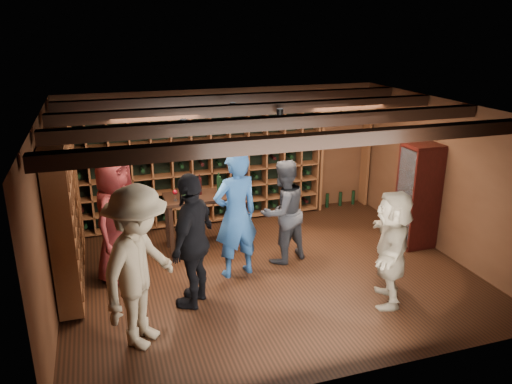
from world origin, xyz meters
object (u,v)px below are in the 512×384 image
object	(u,v)px
guest_beige	(392,248)
guest_red_floral	(116,219)
tasting_table	(204,202)
man_grey_suit	(283,212)
display_cabinet	(418,198)
guest_woman_black	(193,240)
man_blue_shirt	(236,215)
guest_khaki	(139,268)

from	to	relation	value
guest_beige	guest_red_floral	bearing A→B (deg)	-88.51
guest_red_floral	guest_beige	bearing A→B (deg)	-84.89
guest_beige	tasting_table	distance (m)	3.13
man_grey_suit	guest_beige	distance (m)	1.86
guest_beige	display_cabinet	bearing A→B (deg)	164.91
guest_woman_black	guest_red_floral	bearing A→B (deg)	-102.92
display_cabinet	man_blue_shirt	xyz separation A→B (m)	(-3.19, -0.08, 0.11)
display_cabinet	guest_khaki	size ratio (longest dim) A/B	0.89
man_grey_suit	tasting_table	size ratio (longest dim) A/B	1.29
display_cabinet	tasting_table	xyz separation A→B (m)	(-3.45, 0.92, -0.01)
guest_khaki	guest_beige	bearing A→B (deg)	-54.84
guest_woman_black	guest_khaki	distance (m)	1.02
guest_khaki	guest_beige	size ratio (longest dim) A/B	1.23
man_grey_suit	tasting_table	bearing A→B (deg)	-53.83
guest_woman_black	guest_khaki	bearing A→B (deg)	-12.56
man_grey_suit	guest_woman_black	bearing A→B (deg)	9.46
guest_woman_black	guest_khaki	size ratio (longest dim) A/B	0.94
guest_red_floral	man_grey_suit	bearing A→B (deg)	-61.46
display_cabinet	guest_woman_black	xyz separation A→B (m)	(-3.95, -0.70, 0.07)
display_cabinet	guest_red_floral	distance (m)	4.88
guest_red_floral	guest_khaki	distance (m)	1.72
guest_woman_black	guest_beige	bearing A→B (deg)	108.08
man_grey_suit	tasting_table	xyz separation A→B (m)	(-1.09, 0.77, 0.01)
man_grey_suit	guest_khaki	bearing A→B (deg)	14.64
guest_beige	tasting_table	xyz separation A→B (m)	(-2.03, 2.39, 0.04)
guest_red_floral	guest_khaki	xyz separation A→B (m)	(0.17, -1.71, 0.03)
guest_red_floral	tasting_table	world-z (taller)	guest_red_floral
display_cabinet	tasting_table	distance (m)	3.57
display_cabinet	guest_red_floral	size ratio (longest dim) A/B	0.91
man_grey_suit	guest_red_floral	distance (m)	2.52
display_cabinet	man_blue_shirt	distance (m)	3.19
guest_red_floral	guest_beige	xyz separation A→B (m)	(3.44, -1.79, -0.15)
man_blue_shirt	guest_khaki	bearing A→B (deg)	28.73
guest_red_floral	tasting_table	xyz separation A→B (m)	(1.42, 0.59, -0.11)
man_grey_suit	guest_red_floral	xyz separation A→B (m)	(-2.51, 0.18, 0.12)
guest_beige	man_grey_suit	bearing A→B (deg)	-120.94
man_grey_suit	man_blue_shirt	bearing A→B (deg)	-3.24
man_blue_shirt	guest_khaki	size ratio (longest dim) A/B	0.98
guest_woman_black	tasting_table	distance (m)	1.69
guest_khaki	display_cabinet	bearing A→B (deg)	-36.92
guest_red_floral	guest_beige	size ratio (longest dim) A/B	1.19
guest_beige	man_blue_shirt	bearing A→B (deg)	-99.23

